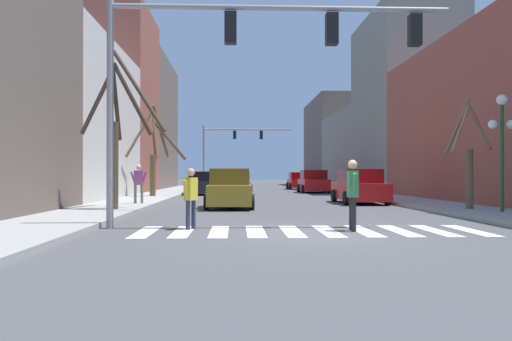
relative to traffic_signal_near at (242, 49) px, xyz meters
The scene contains 20 objects.
ground_plane 5.24m from the traffic_signal_near, 41.91° to the right, with size 240.00×240.00×0.00m, color #4C4C4F.
sidewalk_left 7.08m from the traffic_signal_near, 163.54° to the right, with size 2.87×90.00×0.15m.
building_row_left 19.61m from the traffic_signal_near, 119.27° to the left, with size 6.00×49.49×13.58m.
building_row_right 30.97m from the traffic_signal_near, 65.31° to the left, with size 6.00×68.14×13.59m.
crosswalk_stripes 5.08m from the traffic_signal_near, 26.13° to the right, with size 8.55×2.60×0.01m.
traffic_signal_near is the anchor object (origin of this frame).
traffic_signal_far 37.53m from the traffic_signal_near, 91.04° to the left, with size 9.11×0.28×6.39m.
street_lamp_right_corner 9.60m from the traffic_signal_near, 20.54° to the left, with size 0.95×0.36×3.97m.
car_at_intersection 34.77m from the traffic_signal_near, 80.24° to the left, with size 2.18×4.11×1.61m.
car_parked_left_mid 22.26m from the traffic_signal_near, 96.64° to the left, with size 2.07×4.38×1.61m.
car_driving_away_lane 8.97m from the traffic_signal_near, 92.97° to the left, with size 1.99×4.68×1.65m.
car_parked_right_mid 26.11m from the traffic_signal_near, 76.91° to the left, with size 2.20×4.23×1.75m.
car_parked_right_far 27.08m from the traffic_signal_near, 89.70° to the left, with size 1.95×4.21×1.55m.
car_driving_toward_lane 13.03m from the traffic_signal_near, 61.79° to the left, with size 2.15×4.58×1.66m.
pedestrian_crossing_street 10.47m from the traffic_signal_near, 116.58° to the left, with size 0.73×0.25×1.70m.
pedestrian_on_right_sidewalk 4.67m from the traffic_signal_near, 16.68° to the right, with size 0.26×0.77×1.78m.
pedestrian_on_left_sidewalk 4.02m from the traffic_signal_near, 168.40° to the right, with size 0.37×0.64×1.57m.
street_tree_left_mid 10.02m from the traffic_signal_near, 29.53° to the left, with size 1.37×1.08×4.05m.
street_tree_left_near 7.36m from the traffic_signal_near, 130.09° to the left, with size 3.22×3.09×5.84m.
street_tree_right_mid 17.13m from the traffic_signal_near, 106.63° to the left, with size 3.29×2.51×5.34m.
Camera 1 is at (-1.83, -11.65, 1.41)m, focal length 35.00 mm.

